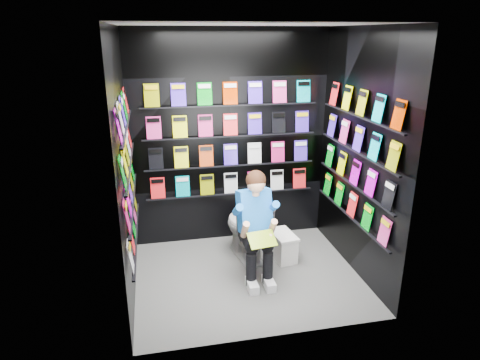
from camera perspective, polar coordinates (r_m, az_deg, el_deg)
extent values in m
plane|color=#565654|center=(4.81, 1.03, -12.69)|extent=(2.40, 2.40, 0.00)
plane|color=white|center=(4.09, 1.26, 20.05)|extent=(2.40, 2.40, 0.00)
cube|color=black|center=(5.21, -1.33, 5.42)|extent=(2.40, 0.04, 2.60)
cube|color=black|center=(3.35, 4.95, -2.52)|extent=(2.40, 0.04, 2.60)
cube|color=black|center=(4.18, -15.14, 1.27)|extent=(0.04, 2.00, 2.60)
cube|color=black|center=(4.67, 15.65, 3.10)|extent=(0.04, 2.00, 2.60)
imported|color=white|center=(5.03, 0.80, -6.37)|extent=(0.52, 0.80, 0.73)
cube|color=white|center=(5.10, 5.73, -8.88)|extent=(0.26, 0.41, 0.29)
cube|color=white|center=(5.03, 5.79, -7.27)|extent=(0.28, 0.43, 0.03)
cube|color=green|center=(4.30, 2.95, -7.90)|extent=(0.30, 0.20, 0.12)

